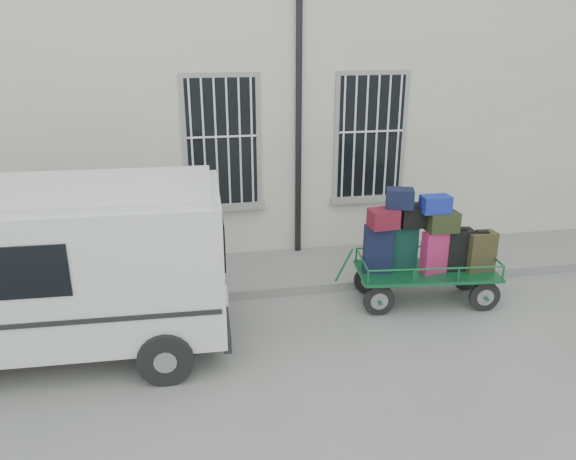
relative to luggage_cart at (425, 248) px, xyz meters
The scene contains 5 objects.
ground 2.78m from the luggage_cart, 163.15° to the right, with size 80.00×80.00×0.00m, color slate.
building 5.75m from the luggage_cart, 117.86° to the left, with size 24.00×5.15×6.00m.
sidewalk 3.01m from the luggage_cart, 150.10° to the left, with size 24.00×1.70×0.15m, color slate.
luggage_cart is the anchor object (origin of this frame).
van 5.43m from the luggage_cart, behind, with size 4.63×2.21×2.30m.
Camera 1 is at (-1.09, -6.76, 4.16)m, focal length 35.00 mm.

